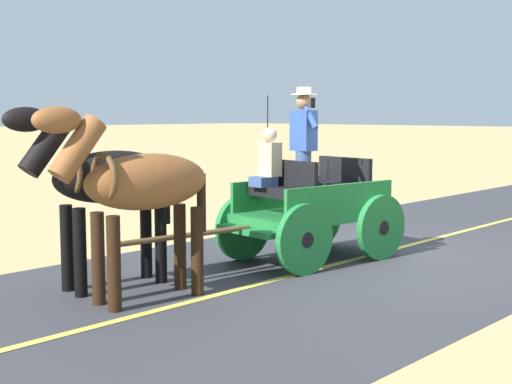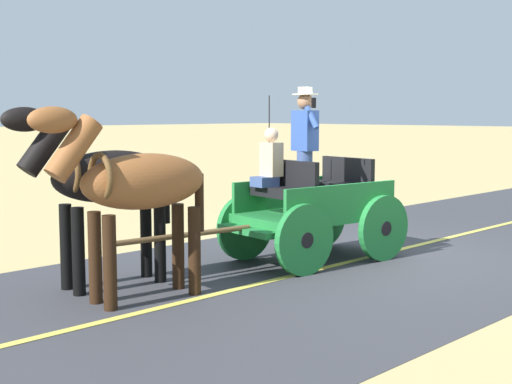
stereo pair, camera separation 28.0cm
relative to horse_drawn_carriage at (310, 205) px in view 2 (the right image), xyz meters
name	(u,v)px [view 2 (the right image)]	position (x,y,z in m)	size (l,w,h in m)	color
ground_plane	(373,257)	(-0.47, -0.90, -0.82)	(200.00, 200.00, 0.00)	tan
road_surface	(373,256)	(-0.47, -0.90, -0.81)	(5.73, 160.00, 0.01)	#38383D
road_centre_stripe	(373,256)	(-0.47, -0.90, -0.81)	(0.12, 160.00, 0.00)	#DBCC4C
horse_drawn_carriage	(310,205)	(0.00, 0.00, 0.00)	(1.70, 4.51, 2.50)	#1E7233
horse_near_side	(136,186)	(-0.02, 3.06, 0.51)	(0.75, 2.14, 2.21)	brown
horse_off_side	(104,181)	(0.77, 2.96, 0.51)	(0.76, 2.15, 2.21)	black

